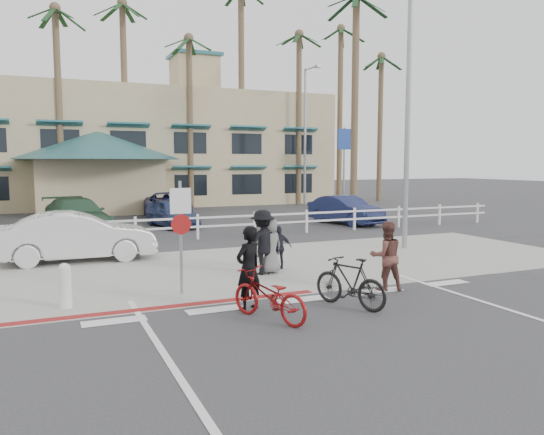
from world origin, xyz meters
name	(u,v)px	position (x,y,z in m)	size (l,w,h in m)	color
ground	(316,307)	(0.00, 0.00, 0.00)	(140.00, 140.00, 0.00)	#333335
bike_path	(370,335)	(0.00, -2.00, 0.00)	(12.00, 16.00, 0.01)	#333335
sidewalk_plaza	(241,268)	(0.00, 4.50, 0.01)	(22.00, 7.00, 0.01)	gray
cross_street	(202,247)	(0.00, 8.50, 0.00)	(40.00, 5.00, 0.01)	#333335
parking_lot	(151,221)	(0.00, 18.00, 0.00)	(50.00, 16.00, 0.01)	#333335
curb_red	(160,308)	(-3.00, 1.20, 0.01)	(7.00, 0.25, 0.02)	maroon
rail_fence	(200,227)	(0.50, 10.50, 0.50)	(29.40, 0.16, 1.00)	silver
building	(143,127)	(2.00, 31.00, 5.65)	(28.00, 16.00, 11.30)	tan
sign_post	(181,232)	(-2.30, 2.20, 1.45)	(0.50, 0.10, 2.90)	gray
bollard_0	(65,286)	(-4.80, 2.00, 0.47)	(0.26, 0.26, 0.95)	silver
streetlight_0	(408,119)	(6.50, 5.50, 4.50)	(0.60, 2.00, 9.00)	gray
streetlight_1	(305,138)	(12.00, 24.00, 4.75)	(0.60, 2.00, 9.50)	gray
info_sign	(344,166)	(14.00, 22.00, 2.80)	(1.20, 0.16, 5.60)	navy
palm_3	(58,95)	(-4.00, 25.00, 7.00)	(4.00, 4.00, 14.00)	black
palm_4	(125,92)	(0.00, 26.00, 7.50)	(4.00, 4.00, 15.00)	black
palm_5	(190,109)	(4.00, 25.00, 6.50)	(4.00, 4.00, 13.00)	black
palm_6	(241,84)	(8.00, 26.00, 8.50)	(4.00, 4.00, 17.00)	black
palm_7	(299,107)	(12.00, 25.00, 7.00)	(4.00, 4.00, 14.00)	black
palm_8	(340,103)	(16.00, 26.00, 7.50)	(4.00, 4.00, 15.00)	black
palm_9	(380,117)	(19.00, 25.00, 6.50)	(4.00, 4.00, 13.00)	black
palm_11	(355,90)	(11.00, 16.00, 7.00)	(4.00, 4.00, 14.00)	black
bike_red	(268,296)	(-1.29, -0.50, 0.49)	(0.65, 1.86, 0.98)	maroon
rider_red	(248,268)	(-1.36, 0.37, 0.87)	(0.63, 0.41, 1.73)	black
bike_black	(350,282)	(0.64, -0.30, 0.53)	(0.50, 1.78, 1.07)	black
rider_black	(386,256)	(2.21, 0.63, 0.82)	(0.80, 0.62, 1.64)	brown
pedestrian_a	(263,242)	(0.23, 3.44, 0.88)	(1.13, 0.65, 1.75)	black
pedestrian_child	(279,247)	(0.93, 3.91, 0.62)	(0.73, 0.30, 1.24)	black
pedestrian_b	(270,246)	(0.46, 3.47, 0.77)	(0.75, 0.49, 1.53)	#5D5D5D
car_white_sedan	(77,237)	(-4.22, 7.48, 0.76)	(1.61, 4.60, 1.52)	silver
lot_car_1	(77,216)	(-3.83, 14.46, 0.75)	(2.09, 5.14, 1.49)	#264B31
lot_car_2	(172,213)	(0.41, 14.95, 0.66)	(1.55, 3.86, 1.32)	navy
lot_car_3	(345,210)	(8.46, 12.70, 0.69)	(1.46, 4.20, 1.38)	#1C244C
lot_car_5	(167,206)	(1.02, 18.74, 0.70)	(2.32, 5.03, 1.40)	#1A1F4F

